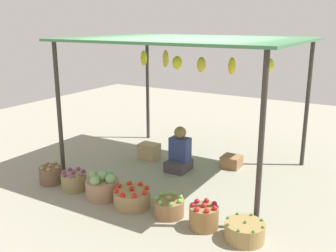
% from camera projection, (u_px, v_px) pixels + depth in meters
% --- Properties ---
extents(ground_plane, '(14.00, 14.00, 0.00)m').
position_uv_depth(ground_plane, '(187.00, 170.00, 6.78)').
color(ground_plane, gray).
extents(market_stall_structure, '(3.63, 2.87, 2.26)m').
position_uv_depth(market_stall_structure, '(189.00, 47.00, 6.24)').
color(market_stall_structure, '#38332D').
rests_on(market_stall_structure, ground).
extents(vendor_person, '(0.36, 0.44, 0.78)m').
position_uv_depth(vendor_person, '(179.00, 154.00, 6.72)').
color(vendor_person, '#443E47').
rests_on(vendor_person, ground).
extents(basket_potatoes, '(0.36, 0.36, 0.32)m').
position_uv_depth(basket_potatoes, '(51.00, 174.00, 6.22)').
color(basket_potatoes, brown).
rests_on(basket_potatoes, ground).
extents(basket_purple_onions, '(0.38, 0.38, 0.32)m').
position_uv_depth(basket_purple_onions, '(74.00, 181.00, 5.97)').
color(basket_purple_onions, olive).
rests_on(basket_purple_onions, ground).
extents(basket_cabbages, '(0.49, 0.49, 0.41)m').
position_uv_depth(basket_cabbages, '(102.00, 186.00, 5.70)').
color(basket_cabbages, '#9E785D').
rests_on(basket_cabbages, ground).
extents(basket_red_tomatoes, '(0.51, 0.51, 0.31)m').
position_uv_depth(basket_red_tomatoes, '(132.00, 198.00, 5.42)').
color(basket_red_tomatoes, '#967A4F').
rests_on(basket_red_tomatoes, ground).
extents(basket_green_apples, '(0.41, 0.41, 0.29)m').
position_uv_depth(basket_green_apples, '(169.00, 207.00, 5.17)').
color(basket_green_apples, '#946B43').
rests_on(basket_green_apples, ground).
extents(basket_red_apples, '(0.37, 0.37, 0.35)m').
position_uv_depth(basket_red_apples, '(204.00, 217.00, 4.85)').
color(basket_red_apples, olive).
rests_on(basket_red_apples, ground).
extents(basket_green_chilies, '(0.48, 0.48, 0.25)m').
position_uv_depth(basket_green_chilies, '(245.00, 231.00, 4.59)').
color(basket_green_chilies, '#9C7D48').
rests_on(basket_green_chilies, ground).
extents(wooden_crate_near_vendor, '(0.33, 0.33, 0.20)m').
position_uv_depth(wooden_crate_near_vendor, '(231.00, 161.00, 6.91)').
color(wooden_crate_near_vendor, '#976A46').
rests_on(wooden_crate_near_vendor, ground).
extents(wooden_crate_stacked_rear, '(0.37, 0.28, 0.29)m').
position_uv_depth(wooden_crate_stacked_rear, '(149.00, 151.00, 7.32)').
color(wooden_crate_stacked_rear, tan).
rests_on(wooden_crate_stacked_rear, ground).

